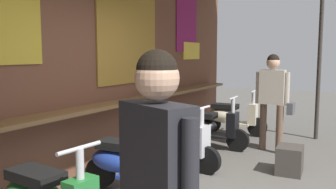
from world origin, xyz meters
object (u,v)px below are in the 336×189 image
(scooter_silver, at_px, (173,142))
(shopper_browsing, at_px, (273,92))
(scooter_cream, at_px, (230,116))
(shopper_with_handbag, at_px, (155,177))
(merchandise_crate, at_px, (290,160))
(scooter_blue, at_px, (128,162))
(scooter_black, at_px, (207,127))

(scooter_silver, distance_m, shopper_browsing, 2.08)
(scooter_cream, relative_size, shopper_with_handbag, 0.80)
(scooter_silver, bearing_deg, shopper_browsing, 60.16)
(scooter_silver, bearing_deg, scooter_cream, 94.24)
(shopper_with_handbag, bearing_deg, scooter_silver, -130.98)
(scooter_cream, relative_size, merchandise_crate, 3.21)
(scooter_blue, bearing_deg, merchandise_crate, 42.76)
(shopper_browsing, bearing_deg, scooter_silver, 146.02)
(shopper_with_handbag, relative_size, shopper_browsing, 1.02)
(scooter_silver, distance_m, scooter_cream, 2.58)
(scooter_black, bearing_deg, scooter_cream, 88.00)
(shopper_with_handbag, height_order, merchandise_crate, shopper_with_handbag)
(scooter_cream, bearing_deg, shopper_with_handbag, -78.32)
(scooter_blue, xyz_separation_m, shopper_browsing, (2.80, -1.10, 0.67))
(scooter_black, xyz_separation_m, shopper_with_handbag, (-4.42, -1.57, 0.69))
(shopper_with_handbag, xyz_separation_m, merchandise_crate, (3.66, -0.04, -0.88))
(scooter_blue, height_order, scooter_black, same)
(scooter_silver, xyz_separation_m, shopper_with_handbag, (-3.11, -1.57, 0.69))
(scooter_cream, bearing_deg, scooter_blue, -93.72)
(scooter_black, bearing_deg, scooter_blue, -92.00)
(scooter_silver, height_order, scooter_cream, same)
(scooter_black, distance_m, shopper_browsing, 1.33)
(scooter_blue, xyz_separation_m, merchandise_crate, (1.73, -1.61, -0.19))
(scooter_silver, bearing_deg, scooter_blue, -85.76)
(shopper_with_handbag, bearing_deg, merchandise_crate, -158.42)
(shopper_browsing, bearing_deg, merchandise_crate, -154.51)
(scooter_silver, relative_size, scooter_black, 1.00)
(merchandise_crate, bearing_deg, shopper_browsing, 25.38)
(scooter_cream, height_order, shopper_with_handbag, shopper_with_handbag)
(scooter_blue, relative_size, scooter_cream, 1.00)
(scooter_blue, distance_m, shopper_with_handbag, 2.58)
(scooter_black, xyz_separation_m, shopper_browsing, (0.32, -1.10, 0.67))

